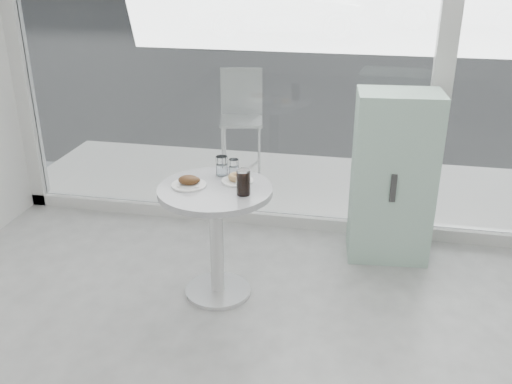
% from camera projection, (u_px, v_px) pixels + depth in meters
% --- Properties ---
extents(room_shell, '(6.00, 6.00, 6.00)m').
position_uv_depth(room_shell, '(73.00, 143.00, 0.78)').
color(room_shell, white).
rests_on(room_shell, ground).
extents(storefront, '(5.00, 0.14, 3.00)m').
position_uv_depth(storefront, '(330.00, 13.00, 4.05)').
color(storefront, silver).
rests_on(storefront, ground).
extents(main_table, '(0.72, 0.72, 0.77)m').
position_uv_depth(main_table, '(216.00, 219.00, 3.62)').
color(main_table, silver).
rests_on(main_table, ground).
extents(patio_deck, '(5.60, 1.60, 0.05)m').
position_uv_depth(patio_deck, '(320.00, 187.00, 5.45)').
color(patio_deck, white).
rests_on(patio_deck, ground).
extents(street, '(40.00, 24.00, 0.00)m').
position_uv_depth(street, '(360.00, 26.00, 16.43)').
color(street, '#3D3D3D').
rests_on(street, ground).
extents(mint_cabinet, '(0.61, 0.43, 1.24)m').
position_uv_depth(mint_cabinet, '(393.00, 177.00, 4.08)').
color(mint_cabinet, '#9BC6B0').
rests_on(mint_cabinet, ground).
extents(patio_chair, '(0.50, 0.50, 0.98)m').
position_uv_depth(patio_chair, '(241.00, 112.00, 5.74)').
color(patio_chair, silver).
rests_on(patio_chair, patio_deck).
extents(car_white, '(4.73, 2.32, 1.55)m').
position_uv_depth(car_white, '(279.00, 3.00, 14.51)').
color(car_white, silver).
rests_on(car_white, street).
extents(car_silver, '(4.06, 1.45, 1.33)m').
position_uv_depth(car_silver, '(461.00, 3.00, 15.66)').
color(car_silver, '#989B9F').
rests_on(car_silver, street).
extents(plate_fritter, '(0.22, 0.22, 0.07)m').
position_uv_depth(plate_fritter, '(189.00, 182.00, 3.55)').
color(plate_fritter, white).
rests_on(plate_fritter, main_table).
extents(plate_donut, '(0.20, 0.20, 0.05)m').
position_uv_depth(plate_donut, '(237.00, 179.00, 3.61)').
color(plate_donut, white).
rests_on(plate_donut, main_table).
extents(water_tumbler_a, '(0.08, 0.08, 0.13)m').
position_uv_depth(water_tumbler_a, '(222.00, 167.00, 3.71)').
color(water_tumbler_a, white).
rests_on(water_tumbler_a, main_table).
extents(water_tumbler_b, '(0.07, 0.07, 0.11)m').
position_uv_depth(water_tumbler_b, '(234.00, 168.00, 3.71)').
color(water_tumbler_b, white).
rests_on(water_tumbler_b, main_table).
extents(cola_glass, '(0.08, 0.08, 0.16)m').
position_uv_depth(cola_glass, '(243.00, 183.00, 3.41)').
color(cola_glass, white).
rests_on(cola_glass, main_table).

